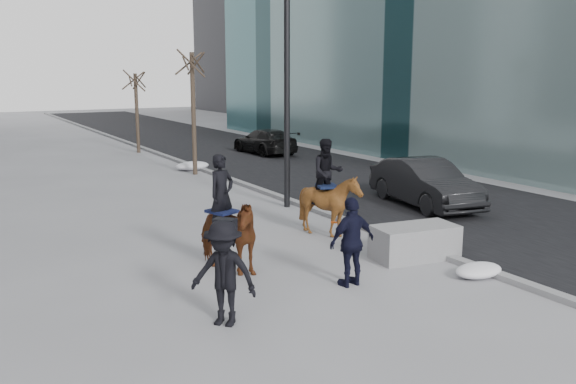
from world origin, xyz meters
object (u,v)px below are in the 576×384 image
mounted_left (225,229)px  planter (415,242)px  mounted_right (329,198)px  car_near (425,183)px

mounted_left → planter: bearing=-17.5°
mounted_left → mounted_right: size_ratio=1.00×
car_near → mounted_left: bearing=-151.3°
car_near → mounted_left: (-7.95, -2.72, 0.18)m
car_near → planter: bearing=-124.7°
mounted_left → mounted_right: 3.67m
planter → mounted_right: bearing=103.0°
planter → mounted_right: size_ratio=0.76×
car_near → mounted_left: 8.41m
mounted_left → mounted_right: bearing=20.3°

